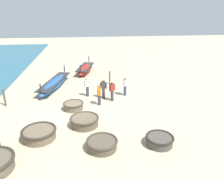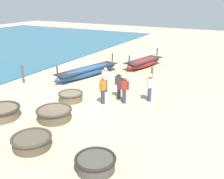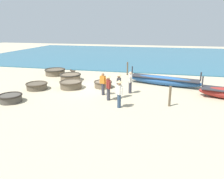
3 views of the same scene
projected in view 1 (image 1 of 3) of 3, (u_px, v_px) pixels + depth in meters
ground_plane at (78, 115)px, 14.42m from camera, size 80.00×80.00×0.00m
coracle_tilted at (160, 140)px, 11.24m from camera, size 1.46×1.46×0.50m
coracle_weathered at (102, 144)px, 10.93m from camera, size 1.61×1.61×0.50m
coracle_far_right at (39, 133)px, 11.76m from camera, size 1.87×1.87×0.57m
coracle_far_left at (85, 121)px, 13.05m from camera, size 1.76×1.76×0.57m
coracle_beside_post at (73, 106)px, 15.16m from camera, size 1.43×1.43×0.51m
long_boat_blue_hull at (55, 84)px, 19.19m from camera, size 2.49×6.08×1.32m
long_boat_white_hull at (85, 69)px, 23.71m from camera, size 2.15×4.59×1.35m
fisherman_standing_right at (87, 86)px, 17.19m from camera, size 0.53×0.22×1.57m
fisherman_crouching at (125, 84)px, 17.30m from camera, size 0.39×0.43×1.67m
fisherman_with_hat at (112, 89)px, 16.30m from camera, size 0.49×0.36×1.67m
fisherman_standing_left at (99, 94)px, 15.64m from camera, size 0.30×0.51×1.57m
fisherman_hauling at (103, 87)px, 16.76m from camera, size 0.53×0.36×1.67m
mooring_post_shoreline at (110, 78)px, 20.00m from camera, size 0.14×0.14×1.24m
mooring_post_inland at (4, 98)px, 15.53m from camera, size 0.14×0.14×1.28m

